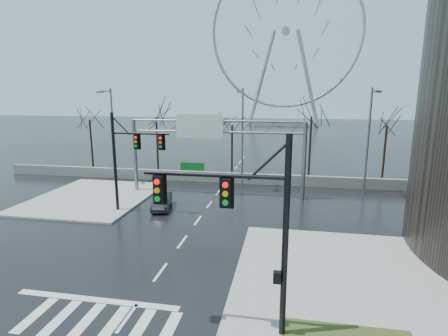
% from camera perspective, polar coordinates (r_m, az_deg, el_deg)
% --- Properties ---
extents(ground, '(260.00, 260.00, 0.00)m').
position_cam_1_polar(ground, '(19.82, -10.35, -16.38)').
color(ground, black).
rests_on(ground, ground).
extents(sidewalk_right_ext, '(12.00, 10.00, 0.15)m').
position_cam_1_polar(sidewalk_right_ext, '(20.79, 19.76, -15.27)').
color(sidewalk_right_ext, gray).
rests_on(sidewalk_right_ext, ground).
extents(sidewalk_far, '(10.00, 12.00, 0.15)m').
position_cam_1_polar(sidewalk_far, '(34.48, -20.62, -4.49)').
color(sidewalk_far, gray).
rests_on(sidewalk_far, ground).
extents(barrier_wall, '(52.00, 0.50, 1.10)m').
position_cam_1_polar(barrier_wall, '(37.87, 0.22, -1.56)').
color(barrier_wall, slate).
rests_on(barrier_wall, ground).
extents(signal_mast_near, '(5.52, 0.41, 8.00)m').
position_cam_1_polar(signal_mast_near, '(13.09, 4.09, -7.99)').
color(signal_mast_near, black).
rests_on(signal_mast_near, ground).
extents(signal_mast_far, '(4.72, 0.41, 8.00)m').
position_cam_1_polar(signal_mast_far, '(28.43, -15.50, 2.33)').
color(signal_mast_far, black).
rests_on(signal_mast_far, ground).
extents(sign_gantry, '(16.36, 0.40, 7.60)m').
position_cam_1_polar(sign_gantry, '(32.24, -2.00, 4.46)').
color(sign_gantry, slate).
rests_on(sign_gantry, ground).
extents(streetlight_left, '(0.50, 2.55, 10.00)m').
position_cam_1_polar(streetlight_left, '(39.21, -17.91, 6.24)').
color(streetlight_left, slate).
rests_on(streetlight_left, ground).
extents(streetlight_mid, '(0.50, 2.55, 10.00)m').
position_cam_1_polar(streetlight_mid, '(34.90, 2.95, 6.17)').
color(streetlight_mid, slate).
rests_on(streetlight_mid, ground).
extents(streetlight_right, '(0.50, 2.55, 10.00)m').
position_cam_1_polar(streetlight_right, '(35.44, 22.66, 5.37)').
color(streetlight_right, slate).
rests_on(streetlight_right, ground).
extents(tree_far_left, '(3.50, 3.50, 7.00)m').
position_cam_1_polar(tree_far_left, '(47.26, -21.03, 6.50)').
color(tree_far_left, black).
rests_on(tree_far_left, ground).
extents(tree_left, '(3.75, 3.75, 7.50)m').
position_cam_1_polar(tree_left, '(42.80, -10.98, 7.13)').
color(tree_left, black).
rests_on(tree_left, ground).
extents(tree_center, '(3.25, 3.25, 6.50)m').
position_cam_1_polar(tree_center, '(41.49, 1.32, 6.09)').
color(tree_center, black).
rests_on(tree_center, ground).
extents(tree_right, '(3.90, 3.90, 7.80)m').
position_cam_1_polar(tree_right, '(39.99, 14.04, 7.03)').
color(tree_right, black).
rests_on(tree_right, ground).
extents(tree_far_right, '(3.40, 3.40, 6.80)m').
position_cam_1_polar(tree_far_right, '(41.83, 24.98, 5.37)').
color(tree_far_right, black).
rests_on(tree_far_right, ground).
extents(ferris_wheel, '(45.00, 6.00, 50.91)m').
position_cam_1_polar(ferris_wheel, '(112.56, 10.05, 20.22)').
color(ferris_wheel, gray).
rests_on(ferris_wheel, ground).
extents(car, '(2.14, 4.07, 1.27)m').
position_cam_1_polar(car, '(29.79, -10.12, -5.29)').
color(car, black).
rests_on(car, ground).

